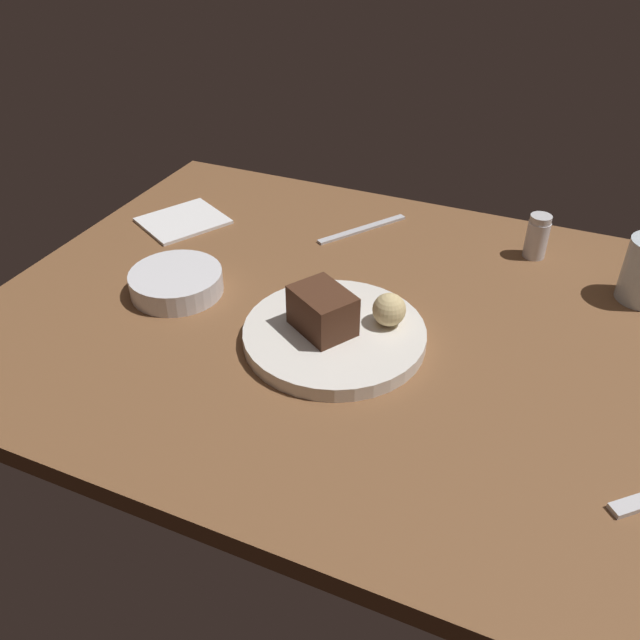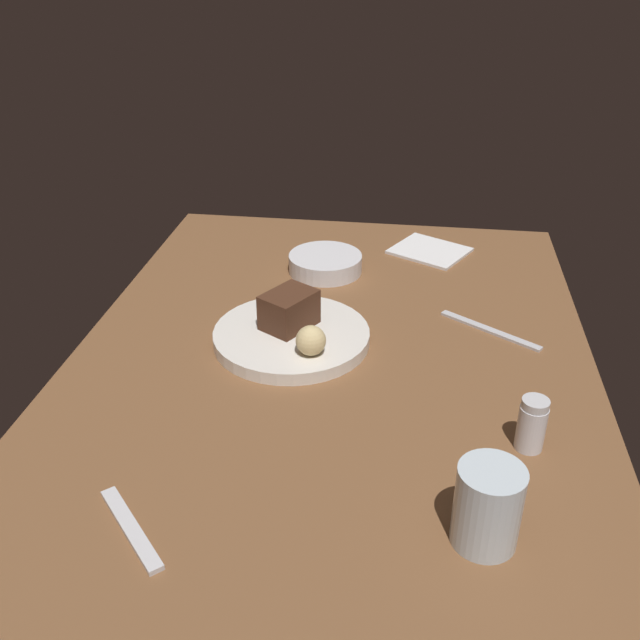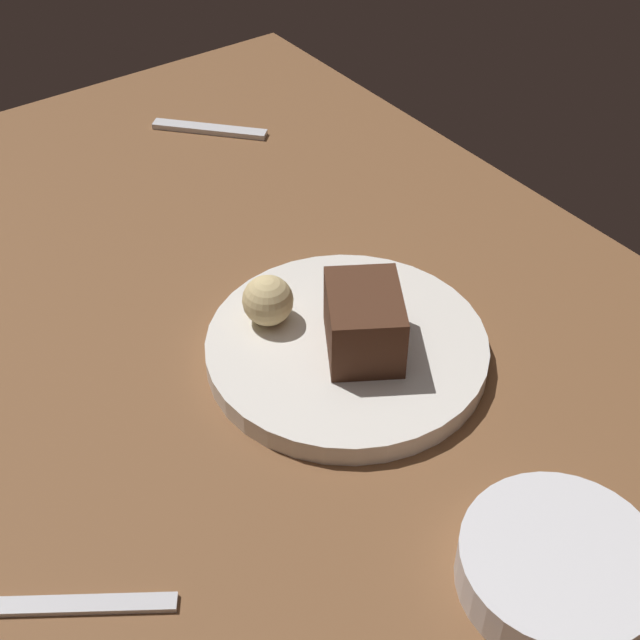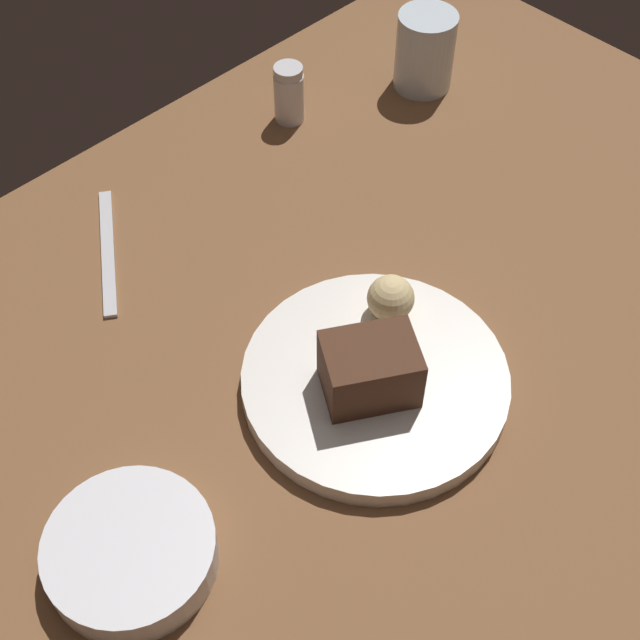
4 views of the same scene
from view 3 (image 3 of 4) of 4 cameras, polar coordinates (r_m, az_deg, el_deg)
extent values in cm
cube|color=brown|center=(83.74, -4.31, -3.17)|extent=(120.00, 84.00, 3.00)
cylinder|color=white|center=(81.80, 1.73, -1.86)|extent=(26.04, 26.04, 2.15)
cube|color=#472819|center=(78.39, 2.85, -0.12)|extent=(10.81, 10.09, 6.11)
sphere|color=#DBC184|center=(81.71, -3.38, 1.27)|extent=(4.79, 4.79, 4.79)
cylinder|color=silver|center=(68.04, 15.10, -15.13)|extent=(14.59, 14.59, 3.56)
cube|color=silver|center=(117.49, -7.13, 12.10)|extent=(12.26, 11.48, 0.70)
cube|color=silver|center=(68.87, -17.39, -17.17)|extent=(11.78, 16.54, 0.50)
camera|label=1|loc=(1.30, 24.82, 38.77)|focal=37.08mm
camera|label=2|loc=(1.48, -36.99, 37.02)|focal=39.88mm
camera|label=4|loc=(0.71, 63.54, 37.02)|focal=49.98mm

